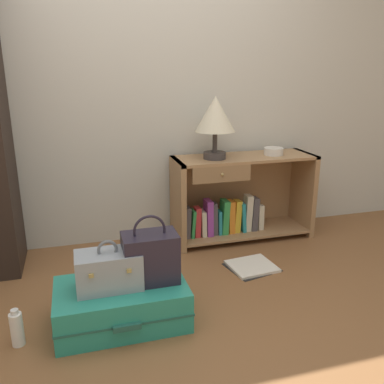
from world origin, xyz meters
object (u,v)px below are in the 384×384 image
(bowl, at_px, (273,151))
(table_lamp, at_px, (215,116))
(open_book_on_floor, at_px, (252,266))
(bookshelf, at_px, (237,199))
(train_case, at_px, (109,270))
(suitcase_large, at_px, (122,304))
(handbag, at_px, (150,257))
(bottle, at_px, (17,329))

(bowl, bearing_deg, table_lamp, -179.59)
(open_book_on_floor, bearing_deg, table_lamp, 102.08)
(table_lamp, distance_m, bowl, 0.57)
(bookshelf, distance_m, open_book_on_floor, 0.64)
(bookshelf, height_order, train_case, bookshelf)
(table_lamp, relative_size, bowl, 3.06)
(suitcase_large, bearing_deg, table_lamp, 47.17)
(bookshelf, height_order, bowl, bowl)
(bowl, bearing_deg, handbag, -142.30)
(open_book_on_floor, bearing_deg, handbag, -153.77)
(bookshelf, xyz_separation_m, train_case, (-1.10, -0.94, 0.00))
(table_lamp, distance_m, suitcase_large, 1.51)
(suitcase_large, bearing_deg, bowl, 34.30)
(bowl, bearing_deg, bookshelf, 173.85)
(bookshelf, distance_m, handbag, 1.28)
(table_lamp, bearing_deg, open_book_on_floor, -77.92)
(suitcase_large, xyz_separation_m, bottle, (-0.53, -0.05, -0.02))
(bookshelf, relative_size, open_book_on_floor, 3.00)
(table_lamp, xyz_separation_m, bowl, (0.49, 0.00, -0.29))
(train_case, height_order, handbag, handbag)
(handbag, bearing_deg, train_case, -177.39)
(bookshelf, xyz_separation_m, open_book_on_floor, (-0.10, -0.54, -0.31))
(open_book_on_floor, bearing_deg, bottle, -163.44)
(table_lamp, distance_m, handbag, 1.28)
(suitcase_large, relative_size, train_case, 2.08)
(handbag, bearing_deg, open_book_on_floor, 26.23)
(bowl, distance_m, suitcase_large, 1.71)
(suitcase_large, distance_m, open_book_on_floor, 1.03)
(table_lamp, height_order, open_book_on_floor, table_lamp)
(bookshelf, relative_size, bottle, 5.58)
(table_lamp, height_order, bottle, table_lamp)
(table_lamp, bearing_deg, handbag, -126.84)
(bookshelf, relative_size, handbag, 2.94)
(bowl, xyz_separation_m, bottle, (-1.85, -0.95, -0.61))
(bowl, height_order, train_case, bowl)
(bowl, xyz_separation_m, handbag, (-1.16, -0.90, -0.34))
(suitcase_large, distance_m, handbag, 0.30)
(train_case, bearing_deg, open_book_on_floor, 21.47)
(handbag, bearing_deg, bowl, 37.70)
(bottle, bearing_deg, suitcase_large, 4.99)
(bookshelf, relative_size, table_lamp, 2.40)
(suitcase_large, relative_size, handbag, 1.85)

